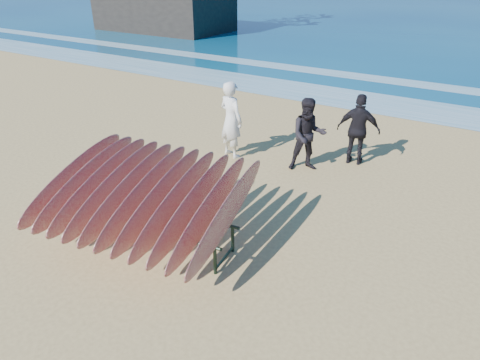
% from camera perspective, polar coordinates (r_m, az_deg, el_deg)
% --- Properties ---
extents(ground, '(120.00, 120.00, 0.00)m').
position_cam_1_polar(ground, '(7.60, -3.24, -8.74)').
color(ground, tan).
rests_on(ground, ground).
extents(foam_near, '(160.00, 160.00, 0.00)m').
position_cam_1_polar(foam_near, '(16.04, 18.01, 9.72)').
color(foam_near, white).
rests_on(foam_near, ground).
extents(foam_far, '(160.00, 160.00, 0.00)m').
position_cam_1_polar(foam_far, '(19.35, 20.90, 12.10)').
color(foam_far, white).
rests_on(foam_far, ground).
extents(surfboard_rack, '(3.52, 3.22, 1.56)m').
position_cam_1_polar(surfboard_rack, '(7.39, -12.57, -1.88)').
color(surfboard_rack, black).
rests_on(surfboard_rack, ground).
extents(person_white, '(0.80, 0.63, 1.92)m').
position_cam_1_polar(person_white, '(10.67, -1.20, 8.02)').
color(person_white, white).
rests_on(person_white, ground).
extents(person_dark_a, '(1.07, 1.01, 1.74)m').
position_cam_1_polar(person_dark_a, '(10.07, 9.07, 5.95)').
color(person_dark_a, black).
rests_on(person_dark_a, ground).
extents(person_dark_b, '(1.07, 0.58, 1.73)m').
position_cam_1_polar(person_dark_b, '(10.66, 15.50, 6.47)').
color(person_dark_b, black).
rests_on(person_dark_b, ground).
extents(building, '(9.23, 5.13, 4.10)m').
position_cam_1_polar(building, '(33.33, -10.22, 22.57)').
color(building, '#2D2823').
rests_on(building, ground).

